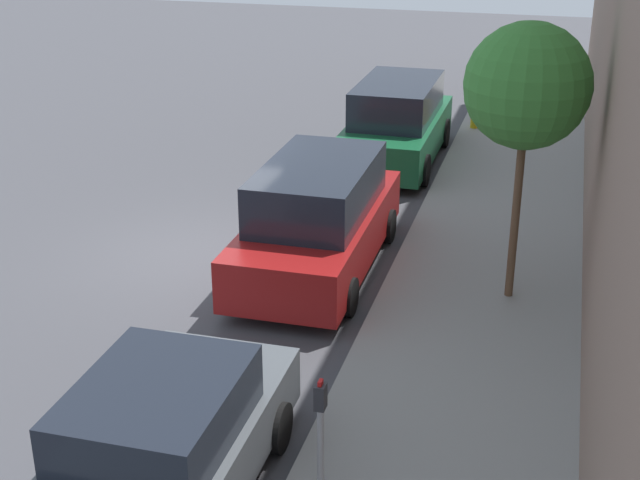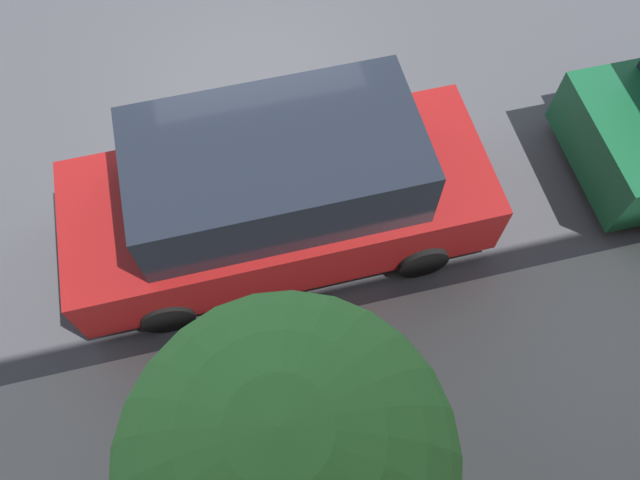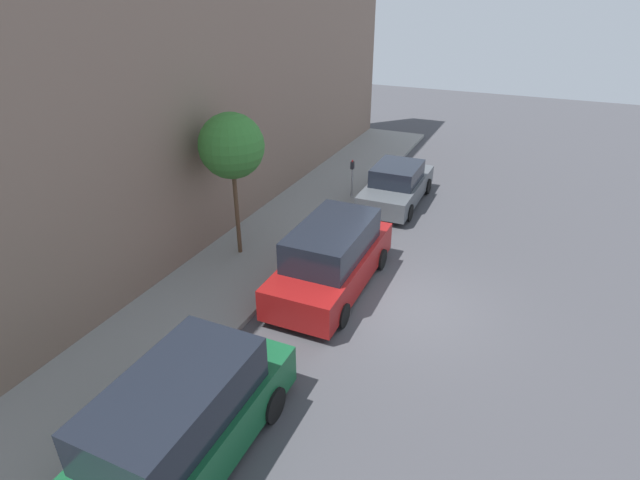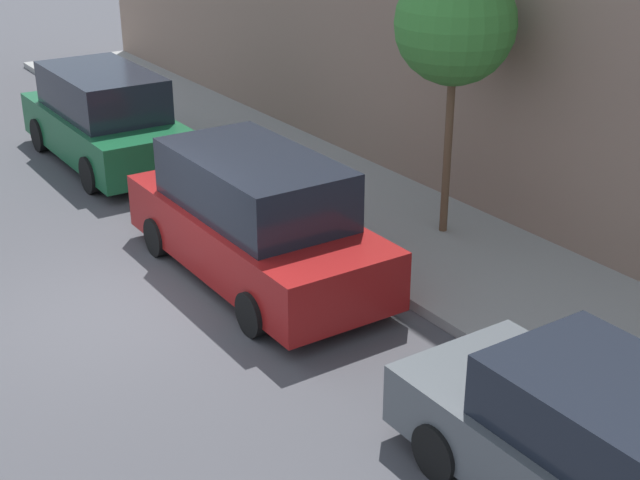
% 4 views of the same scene
% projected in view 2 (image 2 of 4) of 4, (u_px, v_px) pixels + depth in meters
% --- Properties ---
extents(ground_plane, '(60.00, 60.00, 0.00)m').
position_uv_depth(ground_plane, '(254.00, 98.00, 8.97)').
color(ground_plane, '#424247').
extents(sidewalk, '(3.12, 32.00, 0.15)m').
position_uv_depth(sidewalk, '(341.00, 454.00, 6.63)').
color(sidewalk, gray).
rests_on(sidewalk, ground_plane).
extents(parked_minivan_second, '(2.02, 4.91, 1.90)m').
position_uv_depth(parked_minivan_second, '(279.00, 194.00, 7.14)').
color(parked_minivan_second, maroon).
rests_on(parked_minivan_second, ground_plane).
extents(street_tree, '(1.84, 1.84, 4.26)m').
position_uv_depth(street_tree, '(288.00, 461.00, 3.36)').
color(street_tree, brown).
rests_on(street_tree, sidewalk).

